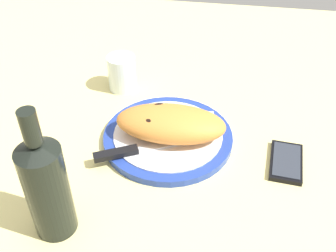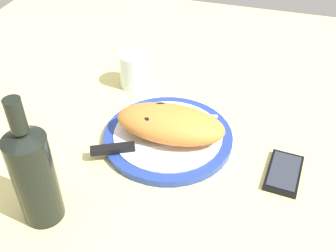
# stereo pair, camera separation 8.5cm
# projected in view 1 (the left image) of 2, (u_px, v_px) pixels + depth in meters

# --- Properties ---
(ground_plane) EXTENTS (1.50, 1.50, 0.03)m
(ground_plane) POSITION_uv_depth(u_px,v_px,m) (168.00, 145.00, 0.88)
(ground_plane) COLOR #E5D684
(plate) EXTENTS (0.28, 0.28, 0.02)m
(plate) POSITION_uv_depth(u_px,v_px,m) (168.00, 137.00, 0.87)
(plate) COLOR #233D99
(plate) RESTS_ON ground_plane
(calzone) EXTENTS (0.23, 0.12, 0.06)m
(calzone) POSITION_uv_depth(u_px,v_px,m) (171.00, 123.00, 0.83)
(calzone) COLOR orange
(calzone) RESTS_ON plate
(fork) EXTENTS (0.16, 0.05, 0.00)m
(fork) POSITION_uv_depth(u_px,v_px,m) (171.00, 115.00, 0.91)
(fork) COLOR silver
(fork) RESTS_ON plate
(knife) EXTENTS (0.20, 0.11, 0.01)m
(knife) POSITION_uv_depth(u_px,v_px,m) (131.00, 151.00, 0.81)
(knife) COLOR silver
(knife) RESTS_ON plate
(smartphone) EXTENTS (0.07, 0.12, 0.01)m
(smartphone) POSITION_uv_depth(u_px,v_px,m) (286.00, 162.00, 0.81)
(smartphone) COLOR black
(smartphone) RESTS_ON ground_plane
(water_glass) EXTENTS (0.07, 0.07, 0.09)m
(water_glass) POSITION_uv_depth(u_px,v_px,m) (122.00, 75.00, 1.00)
(water_glass) COLOR silver
(water_glass) RESTS_ON ground_plane
(wine_bottle) EXTENTS (0.07, 0.07, 0.25)m
(wine_bottle) POSITION_uv_depth(u_px,v_px,m) (46.00, 186.00, 0.64)
(wine_bottle) COLOR black
(wine_bottle) RESTS_ON ground_plane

